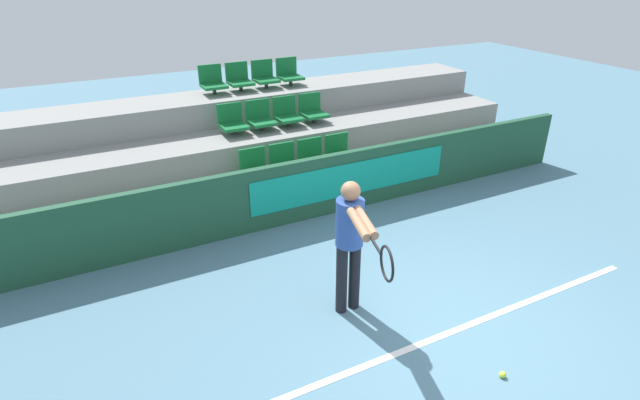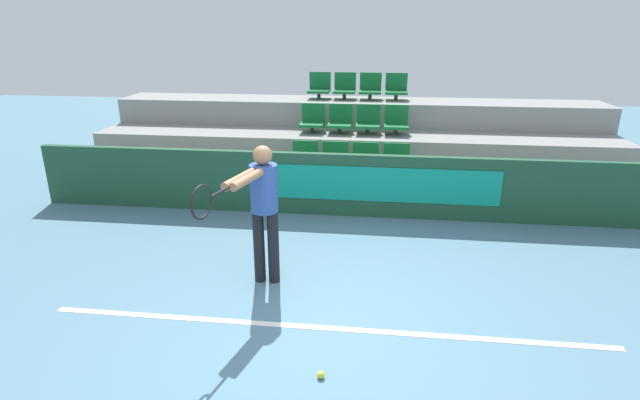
{
  "view_description": "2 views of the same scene",
  "coord_description": "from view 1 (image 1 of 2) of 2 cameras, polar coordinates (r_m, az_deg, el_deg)",
  "views": [
    {
      "loc": [
        -3.18,
        -3.06,
        3.74
      ],
      "look_at": [
        -0.61,
        1.97,
        0.94
      ],
      "focal_mm": 28.0,
      "sensor_mm": 36.0,
      "label": 1
    },
    {
      "loc": [
        0.48,
        -4.14,
        2.88
      ],
      "look_at": [
        -0.25,
        1.85,
        0.72
      ],
      "focal_mm": 28.0,
      "sensor_mm": 36.0,
      "label": 2
    }
  ],
  "objects": [
    {
      "name": "stadium_chair_7",
      "position": [
        9.31,
        -0.85,
        10.24
      ],
      "size": [
        0.43,
        0.44,
        0.51
      ],
      "color": "#333333",
      "rests_on": "bleacher_tier_middle"
    },
    {
      "name": "ground_plane",
      "position": [
        5.79,
        14.94,
        -15.0
      ],
      "size": [
        30.0,
        30.0,
        0.0
      ],
      "primitive_type": "plane",
      "color": "slate"
    },
    {
      "name": "stadium_chair_3",
      "position": [
        8.59,
        2.27,
        5.5
      ],
      "size": [
        0.43,
        0.44,
        0.51
      ],
      "color": "#333333",
      "rests_on": "bleacher_tier_front"
    },
    {
      "name": "stadium_chair_5",
      "position": [
        8.93,
        -6.83,
        9.34
      ],
      "size": [
        0.43,
        0.44,
        0.51
      ],
      "color": "#333333",
      "rests_on": "bleacher_tier_middle"
    },
    {
      "name": "court_baseline",
      "position": [
        5.83,
        14.41,
        -14.53
      ],
      "size": [
        5.66,
        0.08,
        0.01
      ],
      "color": "white",
      "rests_on": "ground"
    },
    {
      "name": "barrier_wall",
      "position": [
        7.74,
        -0.01,
        1.56
      ],
      "size": [
        9.93,
        0.14,
        0.99
      ],
      "color": "#1E4C33",
      "rests_on": "ground"
    },
    {
      "name": "stadium_chair_1",
      "position": [
        8.17,
        -4.03,
        4.33
      ],
      "size": [
        0.43,
        0.44,
        0.51
      ],
      "color": "#333333",
      "rests_on": "bleacher_tier_front"
    },
    {
      "name": "stadium_chair_11",
      "position": [
        10.12,
        -3.57,
        14.23
      ],
      "size": [
        0.43,
        0.44,
        0.51
      ],
      "color": "#333333",
      "rests_on": "bleacher_tier_back"
    },
    {
      "name": "stadium_chair_2",
      "position": [
        8.36,
        -0.8,
        4.94
      ],
      "size": [
        0.43,
        0.44,
        0.51
      ],
      "color": "#333333",
      "rests_on": "bleacher_tier_front"
    },
    {
      "name": "tennis_ball",
      "position": [
        5.48,
        20.15,
        -18.23
      ],
      "size": [
        0.07,
        0.07,
        0.07
      ],
      "color": "#CCDB33",
      "rests_on": "ground"
    },
    {
      "name": "stadium_chair_6",
      "position": [
        9.11,
        -3.78,
        9.81
      ],
      "size": [
        0.43,
        0.44,
        0.51
      ],
      "color": "#333333",
      "rests_on": "bleacher_tier_middle"
    },
    {
      "name": "stadium_chair_8",
      "position": [
        9.62,
        -12.19,
        13.08
      ],
      "size": [
        0.43,
        0.44,
        0.51
      ],
      "color": "#333333",
      "rests_on": "bleacher_tier_back"
    },
    {
      "name": "stadium_chair_9",
      "position": [
        9.76,
        -9.23,
        13.51
      ],
      "size": [
        0.43,
        0.44,
        0.51
      ],
      "color": "#333333",
      "rests_on": "bleacher_tier_back"
    },
    {
      "name": "stadium_chair_10",
      "position": [
        9.93,
        -6.35,
        13.89
      ],
      "size": [
        0.43,
        0.44,
        0.51
      ],
      "color": "#333333",
      "rests_on": "bleacher_tier_back"
    },
    {
      "name": "bleacher_tier_middle",
      "position": [
        9.13,
        -4.82,
        5.25
      ],
      "size": [
        9.53,
        1.04,
        0.94
      ],
      "color": "gray",
      "rests_on": "ground"
    },
    {
      "name": "tennis_player",
      "position": [
        5.38,
        3.57,
        -4.31
      ],
      "size": [
        0.5,
        1.43,
        1.63
      ],
      "rotation": [
        0.0,
        0.0,
        -0.26
      ],
      "color": "black",
      "rests_on": "ground"
    },
    {
      "name": "bleacher_tier_front",
      "position": [
        8.34,
        -1.98,
        1.47
      ],
      "size": [
        9.53,
        1.04,
        0.47
      ],
      "color": "gray",
      "rests_on": "ground"
    },
    {
      "name": "stadium_chair_0",
      "position": [
        8.0,
        -7.41,
        3.67
      ],
      "size": [
        0.43,
        0.44,
        0.51
      ],
      "color": "#333333",
      "rests_on": "bleacher_tier_front"
    },
    {
      "name": "stadium_chair_4",
      "position": [
        8.77,
        -9.99,
        8.82
      ],
      "size": [
        0.43,
        0.44,
        0.51
      ],
      "color": "#333333",
      "rests_on": "bleacher_tier_middle"
    },
    {
      "name": "bleacher_tier_back",
      "position": [
        9.97,
        -7.21,
        8.41
      ],
      "size": [
        9.53,
        1.04,
        1.41
      ],
      "color": "gray",
      "rests_on": "ground"
    }
  ]
}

